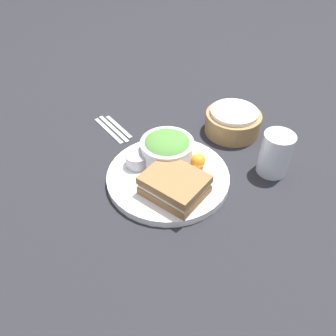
# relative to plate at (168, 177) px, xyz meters

# --- Properties ---
(ground_plane) EXTENTS (4.00, 4.00, 0.00)m
(ground_plane) POSITION_rel_plate_xyz_m (0.00, 0.00, -0.01)
(ground_plane) COLOR #232328
(plate) EXTENTS (0.32, 0.32, 0.02)m
(plate) POSITION_rel_plate_xyz_m (0.00, 0.00, 0.00)
(plate) COLOR white
(plate) RESTS_ON ground_plane
(sandwich) EXTENTS (0.16, 0.14, 0.05)m
(sandwich) POSITION_rel_plate_xyz_m (0.06, -0.03, 0.04)
(sandwich) COLOR olive
(sandwich) RESTS_ON plate
(salad_bowl) EXTENTS (0.14, 0.14, 0.07)m
(salad_bowl) POSITION_rel_plate_xyz_m (-0.04, 0.04, 0.05)
(salad_bowl) COLOR white
(salad_bowl) RESTS_ON plate
(dressing_cup) EXTENTS (0.06, 0.06, 0.04)m
(dressing_cup) POSITION_rel_plate_xyz_m (-0.08, -0.03, 0.03)
(dressing_cup) COLOR #B7B7BC
(dressing_cup) RESTS_ON plate
(orange_wedge) EXTENTS (0.04, 0.04, 0.04)m
(orange_wedge) POSITION_rel_plate_xyz_m (0.03, 0.08, 0.03)
(orange_wedge) COLOR orange
(orange_wedge) RESTS_ON plate
(drink_glass) EXTENTS (0.08, 0.08, 0.12)m
(drink_glass) POSITION_rel_plate_xyz_m (0.16, 0.23, 0.05)
(drink_glass) COLOR silver
(drink_glass) RESTS_ON ground_plane
(bread_basket) EXTENTS (0.17, 0.17, 0.08)m
(bread_basket) POSITION_rel_plate_xyz_m (-0.02, 0.29, 0.03)
(bread_basket) COLOR #997547
(bread_basket) RESTS_ON ground_plane
(fork) EXTENTS (0.16, 0.03, 0.01)m
(fork) POSITION_rel_plate_xyz_m (-0.28, 0.01, -0.01)
(fork) COLOR #B2B2B7
(fork) RESTS_ON ground_plane
(knife) EXTENTS (0.17, 0.03, 0.01)m
(knife) POSITION_rel_plate_xyz_m (-0.28, 0.03, -0.01)
(knife) COLOR #B2B2B7
(knife) RESTS_ON ground_plane
(spoon) EXTENTS (0.15, 0.03, 0.01)m
(spoon) POSITION_rel_plate_xyz_m (-0.28, 0.05, -0.01)
(spoon) COLOR #B2B2B7
(spoon) RESTS_ON ground_plane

